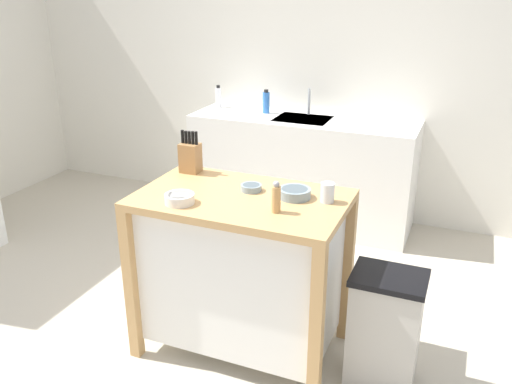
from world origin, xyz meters
name	(u,v)px	position (x,y,z in m)	size (l,w,h in m)	color
ground_plane	(206,335)	(0.00, 0.00, 0.00)	(6.74, 6.74, 0.00)	#BCB29E
wall_back	(318,64)	(0.00, 2.15, 1.30)	(5.74, 0.10, 2.60)	silver
kitchen_island	(242,266)	(0.24, 0.01, 0.52)	(1.08, 0.67, 0.92)	tan
knife_block	(190,157)	(-0.19, 0.24, 1.02)	(0.11, 0.09, 0.25)	#9E7042
bowl_ceramic_wide	(295,193)	(0.50, 0.09, 0.95)	(0.16, 0.16, 0.05)	gray
bowl_ceramic_small	(180,198)	(-0.01, -0.20, 0.95)	(0.15, 0.15, 0.05)	silver
bowl_stoneware_deep	(251,187)	(0.25, 0.10, 0.94)	(0.11, 0.11, 0.03)	gray
drinking_cup	(328,193)	(0.67, 0.10, 0.97)	(0.07, 0.07, 0.10)	silver
pepper_grinder	(276,198)	(0.47, -0.12, 1.00)	(0.04, 0.04, 0.16)	tan
trash_bin	(384,329)	(1.02, 0.01, 0.32)	(0.36, 0.28, 0.63)	#B7B2A8
sink_counter	(302,170)	(0.00, 1.80, 0.46)	(1.86, 0.60, 0.91)	white
sink_faucet	(309,101)	(0.00, 1.94, 1.02)	(0.02, 0.02, 0.22)	#B7BCC1
bottle_spray_cleaner	(218,97)	(-0.82, 1.90, 1.00)	(0.05, 0.05, 0.19)	white
bottle_dish_soap	(266,102)	(-0.35, 1.85, 1.01)	(0.06, 0.06, 0.20)	blue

